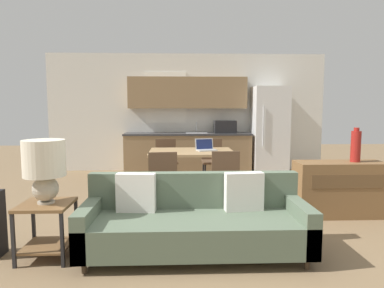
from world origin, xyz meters
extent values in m
plane|color=#7F6647|center=(0.00, 0.00, 0.00)|extent=(20.00, 20.00, 0.00)
cube|color=silver|center=(0.00, 4.63, 1.35)|extent=(6.40, 0.06, 2.70)
cube|color=white|center=(-0.50, 4.59, 1.69)|extent=(0.94, 0.01, 1.18)
cube|color=#8E704C|center=(0.00, 4.29, 0.43)|extent=(2.81, 0.62, 0.86)
cube|color=#38383A|center=(0.00, 4.29, 0.88)|extent=(2.84, 0.65, 0.04)
cube|color=#B2B5B7|center=(0.20, 4.24, 0.90)|extent=(0.48, 0.36, 0.01)
cylinder|color=#B7BABC|center=(0.20, 4.41, 1.02)|extent=(0.02, 0.02, 0.24)
cube|color=#8E704C|center=(0.00, 4.43, 1.80)|extent=(2.66, 0.34, 0.70)
cube|color=black|center=(0.83, 4.24, 1.04)|extent=(0.48, 0.36, 0.28)
cube|color=white|center=(1.84, 4.24, 0.97)|extent=(0.76, 0.68, 1.93)
cylinder|color=silver|center=(1.61, 3.88, 1.06)|extent=(0.02, 0.02, 0.87)
cube|color=tan|center=(0.01, 2.32, 0.73)|extent=(1.40, 0.98, 0.04)
cylinder|color=tan|center=(-0.63, 1.88, 0.35)|extent=(0.05, 0.05, 0.71)
cylinder|color=tan|center=(0.65, 1.88, 0.35)|extent=(0.05, 0.05, 0.71)
cylinder|color=tan|center=(-0.63, 2.75, 0.35)|extent=(0.05, 0.05, 0.71)
cylinder|color=tan|center=(0.65, 2.75, 0.35)|extent=(0.05, 0.05, 0.71)
cylinder|color=#3D2D1E|center=(-1.05, -0.43, 0.05)|extent=(0.05, 0.05, 0.10)
cylinder|color=#3D2D1E|center=(0.97, -0.43, 0.05)|extent=(0.05, 0.05, 0.10)
cylinder|color=#3D2D1E|center=(-1.05, 0.21, 0.05)|extent=(0.05, 0.05, 0.10)
cylinder|color=#3D2D1E|center=(0.97, 0.21, 0.05)|extent=(0.05, 0.05, 0.10)
cube|color=#566651|center=(-0.04, -0.11, 0.25)|extent=(2.22, 0.80, 0.30)
cube|color=#566651|center=(-0.04, 0.22, 0.44)|extent=(2.22, 0.14, 0.68)
cube|color=#566651|center=(-1.08, -0.11, 0.32)|extent=(0.14, 0.80, 0.44)
cube|color=#566651|center=(1.00, -0.11, 0.32)|extent=(0.14, 0.80, 0.44)
cube|color=silver|center=(-0.65, 0.09, 0.60)|extent=(0.41, 0.15, 0.40)
cube|color=silver|center=(0.48, 0.09, 0.60)|extent=(0.41, 0.16, 0.40)
cube|color=brown|center=(-1.50, -0.09, 0.53)|extent=(0.48, 0.48, 0.03)
cube|color=brown|center=(-1.50, -0.09, 0.12)|extent=(0.43, 0.43, 0.02)
cube|color=#232326|center=(-1.72, -0.31, 0.26)|extent=(0.03, 0.03, 0.52)
cube|color=#232326|center=(-1.28, -0.31, 0.26)|extent=(0.03, 0.03, 0.52)
cube|color=#232326|center=(-1.72, 0.13, 0.26)|extent=(0.03, 0.03, 0.52)
cube|color=#232326|center=(-1.28, 0.13, 0.26)|extent=(0.03, 0.03, 0.52)
cylinder|color=#B2A893|center=(-1.50, -0.08, 0.56)|extent=(0.16, 0.16, 0.02)
sphere|color=#B2A893|center=(-1.50, -0.08, 0.69)|extent=(0.25, 0.25, 0.25)
cylinder|color=beige|center=(-1.50, -0.08, 0.99)|extent=(0.40, 0.40, 0.35)
cube|color=brown|center=(1.98, 1.09, 0.37)|extent=(1.19, 0.43, 0.74)
cube|color=brown|center=(1.98, 0.87, 0.52)|extent=(0.95, 0.01, 0.18)
cylinder|color=maroon|center=(2.18, 1.10, 0.95)|extent=(0.13, 0.13, 0.42)
cylinder|color=maroon|center=(2.18, 1.10, 1.18)|extent=(0.07, 0.07, 0.05)
cube|color=brown|center=(-0.44, 3.13, 0.43)|extent=(0.46, 0.46, 0.04)
cube|color=brown|center=(-0.46, 3.33, 0.65)|extent=(0.40, 0.07, 0.41)
cylinder|color=black|center=(-0.59, 2.94, 0.20)|extent=(0.03, 0.03, 0.41)
cylinder|color=black|center=(-0.25, 2.98, 0.20)|extent=(0.03, 0.03, 0.41)
cylinder|color=black|center=(-0.63, 3.28, 0.20)|extent=(0.03, 0.03, 0.41)
cylinder|color=black|center=(-0.29, 3.32, 0.20)|extent=(0.03, 0.03, 0.41)
cube|color=brown|center=(0.46, 3.12, 0.43)|extent=(0.43, 0.43, 0.04)
cube|color=brown|center=(0.45, 3.31, 0.65)|extent=(0.40, 0.04, 0.41)
cylinder|color=black|center=(0.29, 2.94, 0.20)|extent=(0.03, 0.03, 0.41)
cylinder|color=black|center=(0.63, 2.95, 0.20)|extent=(0.03, 0.03, 0.41)
cylinder|color=black|center=(0.28, 3.28, 0.20)|extent=(0.03, 0.03, 0.41)
cylinder|color=black|center=(0.62, 3.29, 0.20)|extent=(0.03, 0.03, 0.41)
cube|color=brown|center=(-0.44, 1.51, 0.43)|extent=(0.45, 0.45, 0.04)
cube|color=brown|center=(-0.43, 1.32, 0.65)|extent=(0.40, 0.06, 0.41)
cylinder|color=black|center=(-0.29, 1.70, 0.20)|extent=(0.03, 0.03, 0.41)
cylinder|color=black|center=(-0.62, 1.67, 0.20)|extent=(0.03, 0.03, 0.41)
cylinder|color=black|center=(-0.26, 1.36, 0.20)|extent=(0.03, 0.03, 0.41)
cylinder|color=black|center=(-0.60, 1.33, 0.20)|extent=(0.03, 0.03, 0.41)
cube|color=brown|center=(0.46, 1.58, 0.43)|extent=(0.43, 0.43, 0.04)
cube|color=brown|center=(0.46, 1.38, 0.65)|extent=(0.40, 0.04, 0.41)
cylinder|color=black|center=(0.62, 1.75, 0.20)|extent=(0.03, 0.03, 0.41)
cylinder|color=black|center=(0.28, 1.74, 0.20)|extent=(0.03, 0.03, 0.41)
cylinder|color=black|center=(0.63, 1.41, 0.20)|extent=(0.03, 0.03, 0.41)
cylinder|color=black|center=(0.29, 1.40, 0.20)|extent=(0.03, 0.03, 0.41)
cube|color=#B7BABC|center=(0.27, 2.33, 0.76)|extent=(0.37, 0.30, 0.02)
cube|color=#B7BABC|center=(0.23, 2.44, 0.85)|extent=(0.32, 0.14, 0.20)
cube|color=navy|center=(0.24, 2.44, 0.85)|extent=(0.29, 0.12, 0.17)
camera|label=1|loc=(-0.20, -3.38, 1.48)|focal=32.00mm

